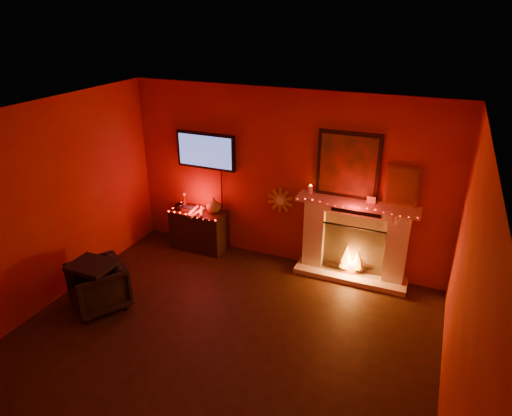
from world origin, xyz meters
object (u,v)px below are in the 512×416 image
Objects in this scene: armchair at (98,286)px; fireplace at (354,232)px; sunburst_clock at (280,200)px; console_table at (200,228)px; tv at (206,151)px.

fireplace is at bearing 68.00° from armchair.
fireplace is at bearing -4.37° from sunburst_clock.
sunburst_clock reaches higher than console_table.
fireplace is 2.54m from console_table.
fireplace is 5.45× the size of sunburst_clock.
console_table is 1.33× the size of armchair.
fireplace reaches higher than armchair.
console_table is (-2.52, -0.13, -0.35)m from fireplace.
tv is at bearing 109.15° from armchair.
armchair is at bearing -103.62° from tv.
console_table is at bearing -170.65° from sunburst_clock.
fireplace is at bearing 2.89° from console_table.
console_table is at bearing -111.74° from tv.
armchair is (-0.52, -2.16, -1.33)m from tv.
sunburst_clock is 2.89m from armchair.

